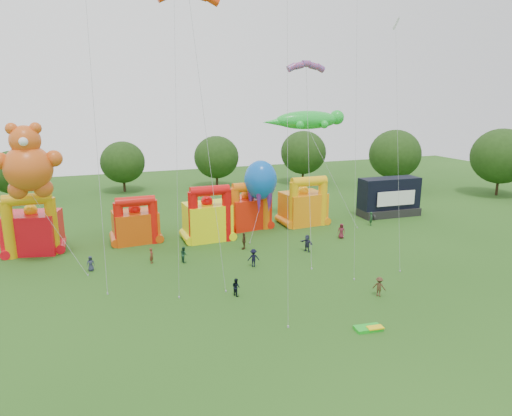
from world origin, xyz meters
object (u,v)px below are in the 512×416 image
object	(u,v)px
teddy_bear_kite	(46,204)
spectator_0	(91,264)
bouncy_castle_2	(208,219)
octopus_kite	(259,198)
stage_trailer	(389,197)
spectator_4	(244,241)
bouncy_castle_0	(33,229)
gecko_kite	(327,166)

from	to	relation	value
teddy_bear_kite	spectator_0	size ratio (longest dim) A/B	9.47
bouncy_castle_2	octopus_kite	xyz separation A→B (m)	(6.67, 0.54, 1.89)
stage_trailer	spectator_0	xyz separation A→B (m)	(-40.57, -7.70, -1.90)
teddy_bear_kite	spectator_4	xyz separation A→B (m)	(19.86, -1.34, -5.65)
bouncy_castle_0	gecko_kite	size ratio (longest dim) A/B	0.46
stage_trailer	bouncy_castle_2	bearing A→B (deg)	-176.10
spectator_0	gecko_kite	bearing A→B (deg)	17.99
octopus_kite	spectator_0	bearing A→B (deg)	-162.38
bouncy_castle_0	spectator_4	xyz separation A→B (m)	(21.94, -7.22, -1.63)
bouncy_castle_0	bouncy_castle_2	distance (m)	19.25
bouncy_castle_0	spectator_4	world-z (taller)	bouncy_castle_0
bouncy_castle_2	stage_trailer	bearing A→B (deg)	3.90
gecko_kite	teddy_bear_kite	bearing A→B (deg)	-170.38
bouncy_castle_0	bouncy_castle_2	size ratio (longest dim) A/B	1.01
bouncy_castle_0	teddy_bear_kite	distance (m)	7.42
bouncy_castle_0	teddy_bear_kite	world-z (taller)	teddy_bear_kite
stage_trailer	spectator_4	size ratio (longest dim) A/B	4.61
bouncy_castle_0	octopus_kite	xyz separation A→B (m)	(25.78, -1.75, 1.87)
teddy_bear_kite	stage_trailer	bearing A→B (deg)	7.03
gecko_kite	bouncy_castle_2	bearing A→B (deg)	-172.70
stage_trailer	spectator_0	world-z (taller)	stage_trailer
bouncy_castle_0	bouncy_castle_2	world-z (taller)	bouncy_castle_0
stage_trailer	gecko_kite	xyz separation A→B (m)	(-10.01, 0.34, 4.96)
spectator_4	gecko_kite	bearing A→B (deg)	147.62
gecko_kite	spectator_4	bearing A→B (deg)	-153.51
gecko_kite	spectator_0	xyz separation A→B (m)	(-30.56, -8.04, -6.86)
bouncy_castle_0	stage_trailer	bearing A→B (deg)	-0.54
spectator_0	spectator_4	size ratio (longest dim) A/B	0.79
spectator_0	spectator_4	bearing A→B (deg)	6.47
bouncy_castle_2	teddy_bear_kite	distance (m)	17.87
bouncy_castle_2	spectator_0	xyz separation A→B (m)	(-13.43, -5.85, -1.81)
teddy_bear_kite	gecko_kite	xyz separation A→B (m)	(34.15, 5.79, 1.01)
spectator_0	stage_trailer	bearing A→B (deg)	14.00
octopus_kite	spectator_4	size ratio (longest dim) A/B	4.73
bouncy_castle_2	gecko_kite	distance (m)	17.99
bouncy_castle_2	spectator_4	distance (m)	5.91
bouncy_castle_2	stage_trailer	size ratio (longest dim) A/B	0.77
spectator_0	bouncy_castle_0	bearing A→B (deg)	128.16
bouncy_castle_0	teddy_bear_kite	xyz separation A→B (m)	(2.08, -5.88, 4.02)
bouncy_castle_0	gecko_kite	world-z (taller)	gecko_kite
octopus_kite	spectator_4	world-z (taller)	octopus_kite
bouncy_castle_2	stage_trailer	world-z (taller)	bouncy_castle_2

